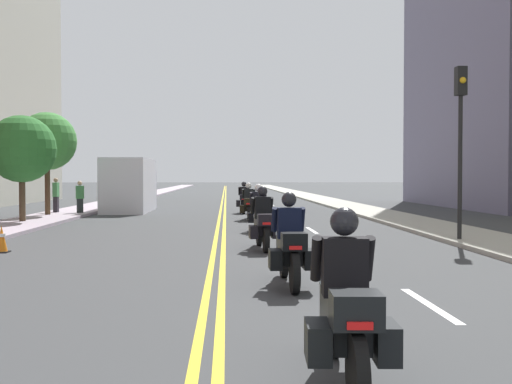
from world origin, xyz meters
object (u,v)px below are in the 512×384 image
at_px(motorcycle_2, 263,224).
at_px(street_tree_1, 22,149).
at_px(motorcycle_4, 249,205).
at_px(pedestrian_0, 56,196).
at_px(motorcycle_0, 346,313).
at_px(traffic_light_near, 460,122).
at_px(motorcycle_1, 290,248).
at_px(motorcycle_3, 259,212).
at_px(traffic_cone_0, 2,239).
at_px(motorcycle_5, 244,200).
at_px(street_tree_0, 47,142).
at_px(pedestrian_1, 80,198).
at_px(parked_truck, 131,188).

height_order(motorcycle_2, street_tree_1, street_tree_1).
xyz_separation_m(motorcycle_4, pedestrian_0, (-9.29, 4.02, 0.29)).
relative_size(motorcycle_0, traffic_light_near, 0.45).
relative_size(motorcycle_1, motorcycle_3, 1.06).
relative_size(motorcycle_2, motorcycle_3, 1.02).
bearing_deg(traffic_cone_0, motorcycle_5, 67.24).
distance_m(motorcycle_0, motorcycle_5, 25.06).
bearing_deg(street_tree_1, motorcycle_1, -56.41).
xyz_separation_m(motorcycle_3, street_tree_0, (-9.32, 7.52, 2.82)).
relative_size(motorcycle_5, traffic_cone_0, 3.27).
relative_size(motorcycle_0, street_tree_0, 0.46).
height_order(motorcycle_4, motorcycle_5, motorcycle_5).
distance_m(motorcycle_2, traffic_light_near, 6.35).
height_order(traffic_cone_0, street_tree_1, street_tree_1).
bearing_deg(pedestrian_0, motorcycle_3, -130.65).
distance_m(motorcycle_1, street_tree_1, 16.61).
relative_size(motorcycle_1, traffic_cone_0, 3.35).
bearing_deg(motorcycle_0, motorcycle_5, 93.73).
bearing_deg(pedestrian_1, motorcycle_2, 95.95).
bearing_deg(motorcycle_2, traffic_cone_0, 178.73).
bearing_deg(traffic_light_near, motorcycle_3, 144.43).
relative_size(motorcycle_3, pedestrian_1, 1.28).
height_order(street_tree_0, street_tree_1, street_tree_0).
relative_size(street_tree_0, parked_truck, 0.74).
distance_m(motorcycle_1, pedestrian_1, 20.64).
bearing_deg(parked_truck, pedestrian_0, -138.90).
relative_size(motorcycle_3, parked_truck, 0.33).
xyz_separation_m(pedestrian_0, street_tree_1, (0.32, -5.74, 2.01)).
relative_size(motorcycle_0, motorcycle_2, 1.03).
xyz_separation_m(motorcycle_1, pedestrian_0, (-9.42, 19.44, 0.27)).
relative_size(pedestrian_0, street_tree_1, 0.42).
distance_m(motorcycle_3, motorcycle_5, 10.04).
xyz_separation_m(motorcycle_1, motorcycle_3, (0.02, 10.17, -0.01)).
relative_size(motorcycle_0, motorcycle_5, 1.01).
distance_m(pedestrian_1, parked_truck, 3.81).
bearing_deg(pedestrian_1, pedestrian_0, -44.44).
height_order(motorcycle_4, parked_truck, parked_truck).
xyz_separation_m(motorcycle_4, street_tree_1, (-8.98, -1.72, 2.30)).
bearing_deg(pedestrian_1, street_tree_0, 23.96).
distance_m(motorcycle_1, motorcycle_4, 15.42).
distance_m(pedestrian_1, street_tree_1, 5.75).
height_order(motorcycle_4, traffic_cone_0, motorcycle_4).
distance_m(motorcycle_2, pedestrian_0, 17.10).
bearing_deg(motorcycle_2, motorcycle_4, 86.59).
height_order(traffic_light_near, pedestrian_1, traffic_light_near).
xyz_separation_m(street_tree_0, street_tree_1, (0.20, -3.98, -0.53)).
distance_m(traffic_cone_0, parked_truck, 17.41).
xyz_separation_m(traffic_cone_0, street_tree_0, (-2.67, 12.83, 3.14)).
bearing_deg(parked_truck, street_tree_1, -108.66).
distance_m(motorcycle_0, motorcycle_1, 4.86).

